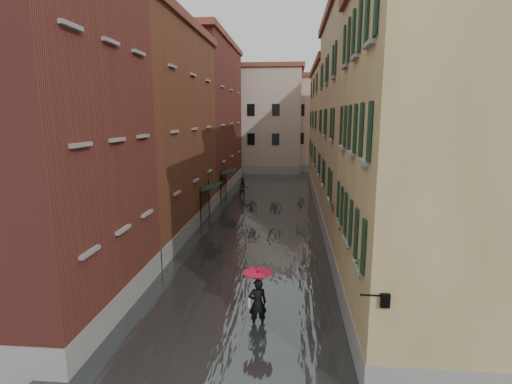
% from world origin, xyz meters
% --- Properties ---
extents(ground, '(120.00, 120.00, 0.00)m').
position_xyz_m(ground, '(0.00, 0.00, 0.00)').
color(ground, '#4E4E50').
rests_on(ground, ground).
extents(floodwater, '(10.00, 60.00, 0.20)m').
position_xyz_m(floodwater, '(0.00, 13.00, 0.10)').
color(floodwater, '#404647').
rests_on(floodwater, ground).
extents(building_left_near, '(6.00, 8.00, 13.00)m').
position_xyz_m(building_left_near, '(-7.00, -2.00, 6.50)').
color(building_left_near, maroon).
rests_on(building_left_near, ground).
extents(building_left_mid, '(6.00, 14.00, 12.50)m').
position_xyz_m(building_left_mid, '(-7.00, 9.00, 6.25)').
color(building_left_mid, brown).
rests_on(building_left_mid, ground).
extents(building_left_far, '(6.00, 16.00, 14.00)m').
position_xyz_m(building_left_far, '(-7.00, 24.00, 7.00)').
color(building_left_far, maroon).
rests_on(building_left_far, ground).
extents(building_right_near, '(6.00, 8.00, 11.50)m').
position_xyz_m(building_right_near, '(7.00, -2.00, 5.75)').
color(building_right_near, '#937C4C').
rests_on(building_right_near, ground).
extents(building_right_mid, '(6.00, 14.00, 13.00)m').
position_xyz_m(building_right_mid, '(7.00, 9.00, 6.50)').
color(building_right_mid, tan).
rests_on(building_right_mid, ground).
extents(building_right_far, '(6.00, 16.00, 11.50)m').
position_xyz_m(building_right_far, '(7.00, 24.00, 5.75)').
color(building_right_far, '#937C4C').
rests_on(building_right_far, ground).
extents(building_end_cream, '(12.00, 9.00, 13.00)m').
position_xyz_m(building_end_cream, '(-3.00, 38.00, 6.50)').
color(building_end_cream, '#B1A28D').
rests_on(building_end_cream, ground).
extents(building_end_pink, '(10.00, 9.00, 12.00)m').
position_xyz_m(building_end_pink, '(6.00, 40.00, 6.00)').
color(building_end_pink, '#D1AA93').
rests_on(building_end_pink, ground).
extents(awning_near, '(1.09, 2.75, 2.80)m').
position_xyz_m(awning_near, '(-3.49, 11.39, 2.46)').
color(awning_near, black).
rests_on(awning_near, ground).
extents(awning_far, '(1.09, 2.76, 2.80)m').
position_xyz_m(awning_far, '(-3.49, 18.89, 2.46)').
color(awning_far, black).
rests_on(awning_far, ground).
extents(wall_lantern, '(0.71, 0.22, 0.35)m').
position_xyz_m(wall_lantern, '(4.33, -6.00, 3.01)').
color(wall_lantern, black).
rests_on(wall_lantern, ground).
extents(window_planters, '(0.59, 8.29, 0.84)m').
position_xyz_m(window_planters, '(4.12, -0.79, 3.51)').
color(window_planters, brown).
rests_on(window_planters, ground).
extents(pedestrian_main, '(1.05, 1.05, 2.06)m').
position_xyz_m(pedestrian_main, '(0.92, -2.30, 1.28)').
color(pedestrian_main, black).
rests_on(pedestrian_main, ground).
extents(pedestrian_far, '(1.08, 0.94, 1.88)m').
position_xyz_m(pedestrian_far, '(-2.29, 19.69, 0.94)').
color(pedestrian_far, black).
rests_on(pedestrian_far, ground).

